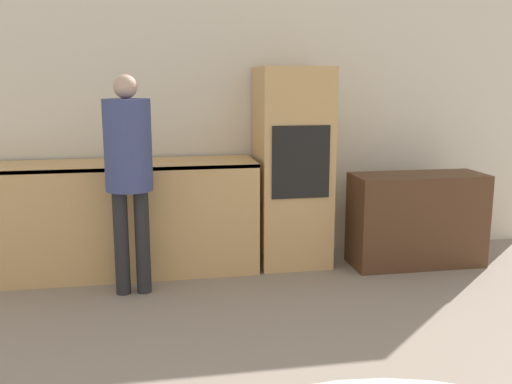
% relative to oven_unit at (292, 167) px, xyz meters
% --- Properties ---
extents(wall_back, '(6.46, 0.05, 2.60)m').
position_rel_oven_unit_xyz_m(wall_back, '(-0.74, 0.34, 0.44)').
color(wall_back, silver).
rests_on(wall_back, ground_plane).
extents(kitchen_counter, '(2.78, 0.60, 0.94)m').
position_rel_oven_unit_xyz_m(kitchen_counter, '(-1.73, -0.01, -0.37)').
color(kitchen_counter, tan).
rests_on(kitchen_counter, ground_plane).
extents(oven_unit, '(0.61, 0.59, 1.71)m').
position_rel_oven_unit_xyz_m(oven_unit, '(0.00, 0.00, 0.00)').
color(oven_unit, tan).
rests_on(oven_unit, ground_plane).
extents(sideboard, '(1.15, 0.45, 0.81)m').
position_rel_oven_unit_xyz_m(sideboard, '(1.06, -0.26, -0.45)').
color(sideboard, '#51331E').
rests_on(sideboard, ground_plane).
extents(person_standing, '(0.35, 0.35, 1.64)m').
position_rel_oven_unit_xyz_m(person_standing, '(-1.37, -0.52, 0.16)').
color(person_standing, '#262628').
rests_on(person_standing, ground_plane).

